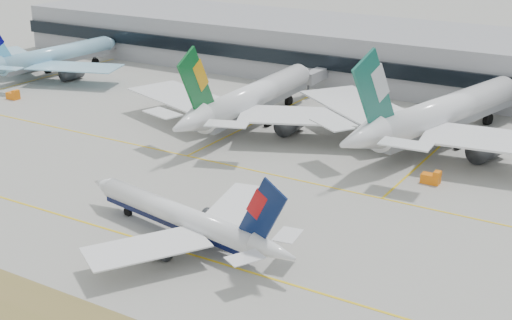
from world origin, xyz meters
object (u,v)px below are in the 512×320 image
Objects in this scene: taxiing_airliner at (184,219)px; terminal at (437,60)px; widebody_korean at (52,58)px; widebody_cathay at (441,115)px; widebody_eva at (251,100)px.

terminal is (2.44, 116.36, 3.86)m from taxiing_airliner.
widebody_korean reaches higher than taxiing_airliner.
taxiing_airliner is 0.65× the size of widebody_cathay.
widebody_korean is at bearing -24.29° from taxiing_airliner.
widebody_korean is 78.83m from widebody_eva.
widebody_korean is 0.82× the size of widebody_cathay.
widebody_eva is (-22.79, 56.89, 2.53)m from taxiing_airliner.
taxiing_airliner is at bearing -91.20° from terminal.
taxiing_airliner is 121.99m from widebody_korean.
widebody_cathay is 0.25× the size of terminal.
widebody_korean is at bearing -155.26° from terminal.
widebody_eva is 64.61m from terminal.
widebody_eva is 0.23× the size of terminal.
widebody_cathay is 53.80m from terminal.
terminal is at bearing -81.14° from taxiing_airliner.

